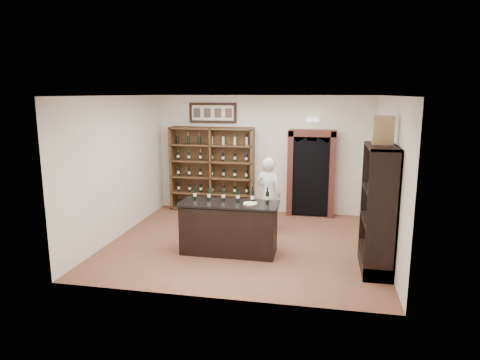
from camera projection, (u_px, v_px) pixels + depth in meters
name	position (u px, v px, depth m)	size (l,w,h in m)	color
floor	(245.00, 243.00, 8.88)	(5.50, 5.50, 0.00)	brown
ceiling	(245.00, 96.00, 8.29)	(5.50, 5.50, 0.00)	white
wall_back	(263.00, 155.00, 10.99)	(5.50, 0.04, 3.00)	white
wall_left	(118.00, 167.00, 9.11)	(0.04, 5.00, 3.00)	white
wall_right	(388.00, 177.00, 8.06)	(0.04, 5.00, 3.00)	white
wine_shelf	(212.00, 169.00, 11.15)	(2.20, 0.38, 2.20)	brown
framed_picture	(213.00, 113.00, 11.00)	(1.25, 0.04, 0.52)	black
arched_doorway	(311.00, 171.00, 10.66)	(1.17, 0.35, 2.17)	black
emergency_light	(313.00, 120.00, 10.50)	(0.30, 0.10, 0.10)	white
tasting_counter	(229.00, 228.00, 8.25)	(1.88, 0.78, 1.00)	black
counter_bottle_0	(195.00, 194.00, 8.41)	(0.07, 0.07, 0.30)	black
counter_bottle_1	(209.00, 194.00, 8.35)	(0.07, 0.07, 0.30)	black
counter_bottle_2	(223.00, 195.00, 8.30)	(0.07, 0.07, 0.30)	black
counter_bottle_3	(238.00, 196.00, 8.24)	(0.07, 0.07, 0.30)	black
counter_bottle_4	(252.00, 196.00, 8.19)	(0.07, 0.07, 0.30)	black
counter_bottle_5	(267.00, 197.00, 8.13)	(0.07, 0.07, 0.30)	black
side_cabinet	(379.00, 228.00, 7.39)	(0.48, 1.20, 2.20)	black
shopkeeper	(269.00, 194.00, 9.59)	(0.60, 0.40, 1.66)	silver
plate	(250.00, 204.00, 8.03)	(0.26, 0.26, 0.02)	silver
wine_crate	(383.00, 130.00, 7.12)	(0.34, 0.14, 0.48)	tan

